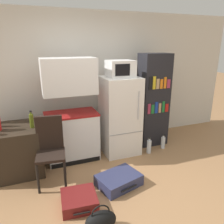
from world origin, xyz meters
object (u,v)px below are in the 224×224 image
object	(u,v)px
side_table	(15,150)
handbag	(101,221)
refrigerator	(120,116)
bookshelf	(153,100)
bottle_olive_oil	(32,121)
water_bottle_middle	(163,142)
chair	(50,145)
suitcase_small_flat	(79,200)
suitcase_large_flat	(119,180)
microwave	(120,69)
kitchen_hutch	(71,115)
water_bottle_front	(149,146)

from	to	relation	value
side_table	handbag	world-z (taller)	side_table
refrigerator	bookshelf	size ratio (longest dim) A/B	0.79
handbag	bottle_olive_oil	bearing A→B (deg)	111.77
water_bottle_middle	chair	bearing A→B (deg)	-171.58
suitcase_small_flat	water_bottle_middle	bearing A→B (deg)	32.65
water_bottle_middle	suitcase_large_flat	bearing A→B (deg)	-148.21
bottle_olive_oil	chair	size ratio (longest dim) A/B	0.27
microwave	bottle_olive_oil	bearing A→B (deg)	-173.93
bookshelf	suitcase_large_flat	bearing A→B (deg)	-136.97
chair	handbag	bearing A→B (deg)	-63.47
side_table	kitchen_hutch	world-z (taller)	kitchen_hutch
water_bottle_middle	bookshelf	bearing A→B (deg)	104.88
handbag	water_bottle_middle	xyz separation A→B (m)	(1.79, 1.48, -0.00)
water_bottle_front	water_bottle_middle	bearing A→B (deg)	12.13
bookshelf	water_bottle_middle	bearing A→B (deg)	-75.12
side_table	bottle_olive_oil	xyz separation A→B (m)	(0.30, -0.10, 0.49)
chair	suitcase_large_flat	bearing A→B (deg)	-20.15
bottle_olive_oil	water_bottle_front	bearing A→B (deg)	-3.33
suitcase_large_flat	suitcase_small_flat	bearing A→B (deg)	-177.20
suitcase_small_flat	refrigerator	bearing A→B (deg)	53.56
bottle_olive_oil	handbag	world-z (taller)	bottle_olive_oil
bottle_olive_oil	handbag	xyz separation A→B (m)	(0.61, -1.52, -0.75)
suitcase_small_flat	water_bottle_front	bearing A→B (deg)	35.78
side_table	bottle_olive_oil	world-z (taller)	bottle_olive_oil
suitcase_large_flat	water_bottle_middle	size ratio (longest dim) A/B	2.35
refrigerator	chair	size ratio (longest dim) A/B	1.43
kitchen_hutch	handbag	size ratio (longest dim) A/B	4.96
side_table	suitcase_large_flat	world-z (taller)	side_table
side_table	bookshelf	distance (m)	2.66
side_table	water_bottle_middle	distance (m)	2.70
side_table	refrigerator	xyz separation A→B (m)	(1.83, 0.07, 0.34)
side_table	bookshelf	xyz separation A→B (m)	(2.60, 0.18, 0.53)
suitcase_large_flat	suitcase_small_flat	size ratio (longest dim) A/B	1.40
side_table	chair	size ratio (longest dim) A/B	0.81
chair	suitcase_small_flat	distance (m)	0.89
water_bottle_front	microwave	bearing A→B (deg)	150.10
chair	water_bottle_front	size ratio (longest dim) A/B	3.10
suitcase_large_flat	water_bottle_front	size ratio (longest dim) A/B	2.13
kitchen_hutch	microwave	bearing A→B (deg)	-3.32
refrigerator	water_bottle_front	world-z (taller)	refrigerator
water_bottle_middle	suitcase_small_flat	bearing A→B (deg)	-152.46
microwave	handbag	distance (m)	2.41
bottle_olive_oil	suitcase_large_flat	size ratio (longest dim) A/B	0.39
handbag	microwave	bearing A→B (deg)	61.02
chair	suitcase_small_flat	size ratio (longest dim) A/B	2.03
bookshelf	bottle_olive_oil	xyz separation A→B (m)	(-2.31, -0.28, -0.04)
microwave	chair	xyz separation A→B (m)	(-1.32, -0.52, -1.00)
chair	water_bottle_middle	distance (m)	2.25
bookshelf	suitcase_small_flat	xyz separation A→B (m)	(-1.84, -1.33, -0.84)
refrigerator	bottle_olive_oil	size ratio (longest dim) A/B	5.32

